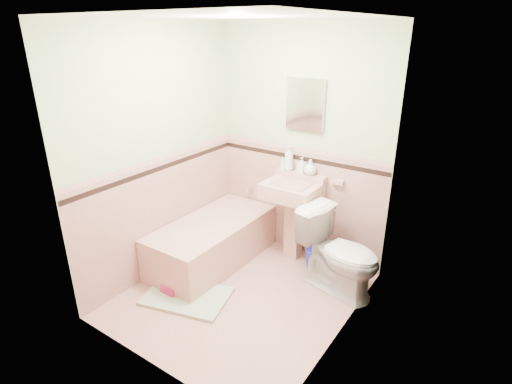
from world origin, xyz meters
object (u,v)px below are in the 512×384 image
Objects in this scene: bathtub at (213,243)px; toilet at (340,253)px; soap_bottle_left at (289,158)px; soap_bottle_mid at (302,165)px; soap_bottle_right at (310,167)px; bucket at (316,258)px; shoe at (169,290)px; sink at (291,222)px; medicine_cabinet at (305,104)px.

toilet is at bearing 11.66° from bathtub.
soap_bottle_left is 0.33× the size of toilet.
soap_bottle_right is at bearing 0.00° from soap_bottle_mid.
bucket is (0.23, -0.20, -0.93)m from soap_bottle_right.
soap_bottle_left is 1.65× the size of shoe.
toilet is at bearing 39.44° from shoe.
sink is 3.72× the size of bucket.
bathtub is 1.29m from soap_bottle_mid.
soap_bottle_left is 1.11× the size of bucket.
soap_bottle_right is 0.69× the size of bucket.
soap_bottle_left is 0.27m from soap_bottle_right.
soap_bottle_mid is at bearing 69.61° from toilet.
medicine_cabinet reaches higher than sink.
soap_bottle_left is (-0.15, -0.03, -0.59)m from medicine_cabinet.
bathtub is at bearing -153.44° from bucket.
medicine_cabinet is (0.68, 0.74, 1.47)m from bathtub.
medicine_cabinet is 0.61m from soap_bottle_left.
bucket is at bearing -34.54° from medicine_cabinet.
soap_bottle_mid is (0.69, 0.71, 0.83)m from bathtub.
bucket is (0.49, -0.20, -0.99)m from soap_bottle_left.
medicine_cabinet is at bearing 164.55° from soap_bottle_right.
medicine_cabinet reaches higher than shoe.
soap_bottle_left reaches higher than shoe.
soap_bottle_mid is at bearing -76.39° from medicine_cabinet.
sink reaches higher than bucket.
bathtub is at bearing 113.54° from toilet.
soap_bottle_left is at bearing -168.95° from medicine_cabinet.
toilet reaches higher than shoe.
sink reaches higher than bathtub.
soap_bottle_right is 0.96m from toilet.
soap_bottle_mid is at bearing 0.00° from soap_bottle_left.
bathtub is at bearing -132.58° from medicine_cabinet.
soap_bottle_right is at bearing 58.90° from sink.
soap_bottle_mid is at bearing 67.95° from shoe.
soap_bottle_right is at bearing 65.30° from toilet.
bathtub is 1.78m from medicine_cabinet.
toilet reaches higher than bathtub.
toilet is (0.69, -0.25, -0.04)m from sink.
toilet is (1.37, 0.28, 0.19)m from bathtub.
soap_bottle_right reaches higher than shoe.
soap_bottle_mid is 1.07× the size of shoe.
shoe is (-0.63, -1.45, -1.00)m from soap_bottle_mid.
bathtub is 6.13× the size of bucket.
soap_bottle_right reaches higher than bathtub.
shoe is (-0.47, -1.45, -1.04)m from soap_bottle_left.
soap_bottle_left is at bearing 157.63° from bucket.
bucket reaches higher than shoe.
medicine_cabinet is (0.00, 0.21, 1.25)m from sink.
soap_bottle_left is 1.85m from shoe.
bucket is 1.58m from shoe.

